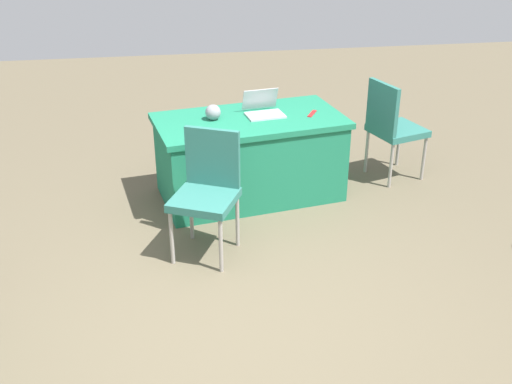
% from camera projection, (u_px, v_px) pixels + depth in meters
% --- Properties ---
extents(ground_plane, '(14.40, 14.40, 0.00)m').
position_uv_depth(ground_plane, '(237.00, 333.00, 3.89)').
color(ground_plane, brown).
extents(table_foreground, '(1.72, 1.10, 0.73)m').
position_uv_depth(table_foreground, '(250.00, 157.00, 5.46)').
color(table_foreground, '#1E7A56').
rests_on(table_foreground, ground).
extents(chair_tucked_left, '(0.59, 0.59, 0.94)m').
position_uv_depth(chair_tucked_left, '(207.00, 187.00, 4.55)').
color(chair_tucked_left, '#9E9993').
rests_on(chair_tucked_left, ground).
extents(chair_tucked_right, '(0.55, 0.55, 0.94)m').
position_uv_depth(chair_tucked_right, '(392.00, 124.00, 5.72)').
color(chair_tucked_right, '#9E9993').
rests_on(chair_tucked_right, ground).
extents(laptop_silver, '(0.36, 0.34, 0.21)m').
position_uv_depth(laptop_silver, '(264.00, 110.00, 5.37)').
color(laptop_silver, silver).
rests_on(laptop_silver, table_foreground).
extents(yarn_ball, '(0.13, 0.13, 0.13)m').
position_uv_depth(yarn_ball, '(213.00, 112.00, 5.24)').
color(yarn_ball, gray).
rests_on(yarn_ball, table_foreground).
extents(scissors_red, '(0.12, 0.17, 0.01)m').
position_uv_depth(scissors_red, '(312.00, 114.00, 5.39)').
color(scissors_red, red).
rests_on(scissors_red, table_foreground).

